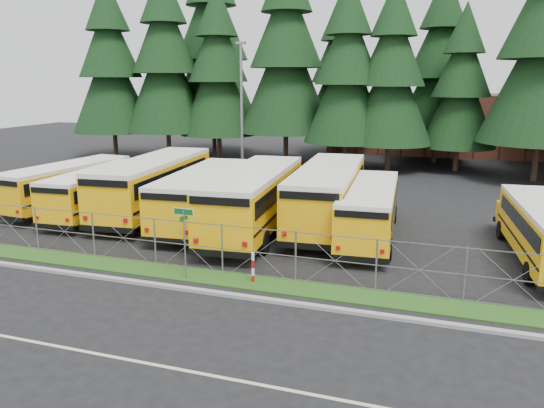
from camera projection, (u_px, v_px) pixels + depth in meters
The scene contains 27 objects.
ground at pixel (255, 267), 21.62m from camera, with size 120.00×120.00×0.00m, color black.
curb at pixel (225, 294), 18.75m from camera, with size 50.00×0.25×0.12m, color gray.
grass_verge at pixel (239, 281), 20.05m from camera, with size 50.00×1.40×0.06m, color #234714.
road_lane_line at pixel (152, 364), 14.24m from camera, with size 50.00×0.12×0.01m, color beige.
chainlink_fence at pixel (246, 251), 20.47m from camera, with size 44.00×0.10×2.00m, color gray, non-canonical shape.
brick_building at pixel (440, 123), 55.99m from camera, with size 22.00×10.00×6.00m, color brown.
bus_0 at pixel (72, 186), 31.32m from camera, with size 2.41×10.21×2.68m, color #FFA708, non-canonical shape.
bus_1 at pixel (104, 192), 29.86m from camera, with size 2.34×9.91×2.60m, color #FFA708, non-canonical shape.
bus_2 at pixel (158, 186), 29.99m from camera, with size 2.88×12.21×3.20m, color #FFA708, non-canonical shape.
bus_3 at pixel (206, 197), 27.92m from camera, with size 2.58×10.95×2.87m, color #FFA708, non-canonical shape.
bus_4 at pixel (257, 200), 26.45m from camera, with size 2.85×12.09×3.17m, color #FFA708, non-canonical shape.
bus_5 at pixel (328, 196), 27.38m from camera, with size 2.86×12.10×3.17m, color #FFA708, non-canonical shape.
bus_6 at pixel (370, 212), 25.26m from camera, with size 2.40×10.15×2.66m, color #FFA708, non-canonical shape.
bus_east at pixel (543, 233), 21.93m from camera, with size 2.31×9.77×2.56m, color #FFA708, non-canonical shape.
street_sign at pixel (184, 228), 19.82m from camera, with size 0.84×0.55×2.81m.
striped_bollard at pixel (253, 268), 19.81m from camera, with size 0.11×0.11×1.20m, color #B20C0C.
light_standard at pixel (242, 107), 39.16m from camera, with size 0.70×0.35×10.14m.
conifer_0 at pixel (110, 69), 50.65m from camera, with size 7.68×7.68×16.98m, color black, non-canonical shape.
conifer_1 at pixel (165, 64), 49.74m from camera, with size 8.05×8.05×17.81m, color black, non-canonical shape.
conifer_2 at pixel (218, 73), 49.14m from camera, with size 7.26×7.26×16.07m, color black, non-canonical shape.
conifer_3 at pixel (286, 57), 47.18m from camera, with size 8.50×8.50×18.79m, color black, non-canonical shape.
conifer_4 at pixel (347, 75), 43.76m from camera, with size 7.07×7.07×15.64m, color black, non-canonical shape.
conifer_5 at pixel (392, 77), 42.78m from camera, with size 6.95×6.95×15.36m, color black, non-canonical shape.
conifer_6 at pixel (461, 89), 42.89m from camera, with size 6.11×6.11×13.51m, color black, non-canonical shape.
conifer_10 at pixel (212, 50), 53.56m from camera, with size 9.41×9.41×20.80m, color black, non-canonical shape.
conifer_11 at pixel (339, 75), 53.08m from camera, with size 7.19×7.19×15.90m, color black, non-canonical shape.
conifer_12 at pixel (440, 69), 47.09m from camera, with size 7.59×7.59×16.79m, color black, non-canonical shape.
Camera 1 is at (7.17, -19.17, 7.46)m, focal length 35.00 mm.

